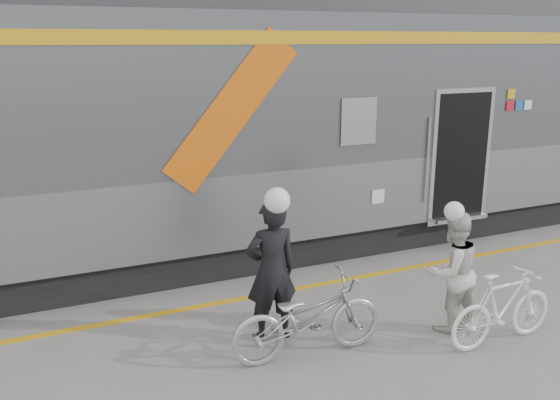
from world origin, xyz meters
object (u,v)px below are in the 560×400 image
man (271,271)px  woman (452,272)px  bicycle_left (308,317)px  bicycle_right (503,308)px

man → woman: bearing=165.1°
bicycle_left → bicycle_right: 2.27m
man → woman: 2.18m
man → bicycle_right: (2.37, -1.21, -0.40)m
woman → bicycle_right: bearing=117.3°
man → bicycle_left: (0.20, -0.55, -0.38)m
woman → man: bearing=-19.0°
woman → bicycle_right: 0.69m
bicycle_right → man: bearing=61.6°
bicycle_left → man: bearing=22.9°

